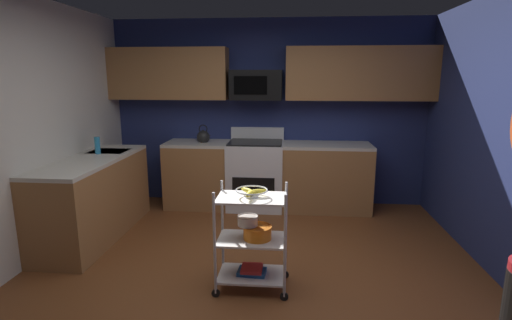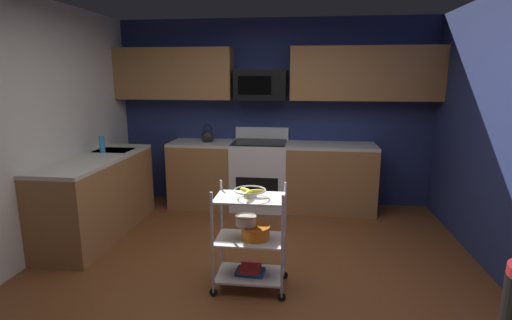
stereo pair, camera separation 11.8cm
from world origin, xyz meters
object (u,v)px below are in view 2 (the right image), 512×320
(oven_range, at_px, (260,174))
(kettle, at_px, (208,136))
(dish_soap_bottle, at_px, (102,145))
(rolling_cart, at_px, (250,239))
(fruit_bowl, at_px, (250,192))
(mixing_bowl_small, at_px, (246,220))
(mixing_bowl_large, at_px, (256,232))
(microwave, at_px, (261,85))
(book_stack, at_px, (250,270))

(oven_range, distance_m, kettle, 0.89)
(dish_soap_bottle, bearing_deg, rolling_cart, -32.27)
(fruit_bowl, bearing_deg, oven_range, 94.45)
(kettle, bearing_deg, mixing_bowl_small, -68.27)
(mixing_bowl_small, xyz_separation_m, kettle, (-0.86, 2.16, 0.38))
(oven_range, xyz_separation_m, kettle, (-0.73, -0.00, 0.52))
(rolling_cart, bearing_deg, mixing_bowl_large, 0.00)
(microwave, relative_size, kettle, 2.65)
(oven_range, distance_m, book_stack, 2.20)
(oven_range, bearing_deg, mixing_bowl_large, -84.29)
(rolling_cart, height_order, dish_soap_bottle, dish_soap_bottle)
(microwave, relative_size, mixing_bowl_large, 2.78)
(kettle, xyz_separation_m, dish_soap_bottle, (-1.06, -0.93, 0.02))
(oven_range, bearing_deg, book_stack, -85.55)
(fruit_bowl, xyz_separation_m, kettle, (-0.90, 2.17, 0.12))
(oven_range, relative_size, dish_soap_bottle, 5.50)
(rolling_cart, relative_size, fruit_bowl, 3.36)
(book_stack, distance_m, kettle, 2.49)
(mixing_bowl_large, xyz_separation_m, dish_soap_bottle, (-2.00, 1.23, 0.50))
(fruit_bowl, xyz_separation_m, dish_soap_bottle, (-1.96, 1.23, 0.14))
(kettle, bearing_deg, microwave, 8.48)
(mixing_bowl_small, xyz_separation_m, dish_soap_bottle, (-1.92, 1.23, 0.40))
(rolling_cart, bearing_deg, mixing_bowl_small, 169.11)
(rolling_cart, relative_size, dish_soap_bottle, 4.57)
(rolling_cart, bearing_deg, microwave, 94.26)
(fruit_bowl, xyz_separation_m, book_stack, (0.00, -0.00, -0.72))
(mixing_bowl_small, height_order, kettle, kettle)
(kettle, height_order, dish_soap_bottle, kettle)
(fruit_bowl, bearing_deg, rolling_cart, -72.65)
(oven_range, distance_m, dish_soap_bottle, 2.09)
(mixing_bowl_large, distance_m, book_stack, 0.36)
(kettle, bearing_deg, rolling_cart, -67.53)
(fruit_bowl, bearing_deg, kettle, 112.47)
(mixing_bowl_large, xyz_separation_m, book_stack, (-0.05, -0.00, -0.36))
(rolling_cart, height_order, fruit_bowl, rolling_cart)
(rolling_cart, distance_m, mixing_bowl_small, 0.17)
(oven_range, relative_size, book_stack, 4.31)
(microwave, distance_m, mixing_bowl_small, 2.52)
(mixing_bowl_small, bearing_deg, mixing_bowl_large, -4.65)
(microwave, height_order, rolling_cart, microwave)
(book_stack, xyz_separation_m, kettle, (-0.90, 2.17, 0.84))
(fruit_bowl, height_order, dish_soap_bottle, dish_soap_bottle)
(microwave, bearing_deg, oven_range, -89.74)
(mixing_bowl_small, relative_size, kettle, 0.69)
(dish_soap_bottle, bearing_deg, microwave, 30.27)
(oven_range, height_order, book_stack, oven_range)
(book_stack, bearing_deg, rolling_cart, -75.96)
(book_stack, xyz_separation_m, dish_soap_bottle, (-1.96, 1.23, 0.86))
(microwave, bearing_deg, fruit_bowl, -85.74)
(mixing_bowl_large, bearing_deg, kettle, 113.55)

